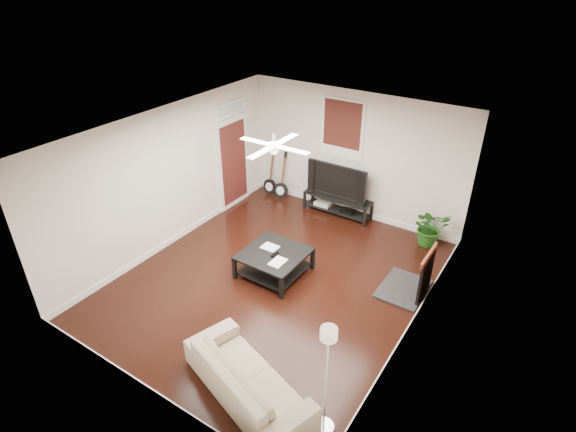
# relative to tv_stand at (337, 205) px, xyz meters

# --- Properties ---
(room) EXTENTS (5.01, 6.01, 2.81)m
(room) POSITION_rel_tv_stand_xyz_m (0.21, -2.78, 1.18)
(room) COLOR black
(room) RESTS_ON ground
(brick_accent) EXTENTS (0.02, 2.20, 2.80)m
(brick_accent) POSITION_rel_tv_stand_xyz_m (2.70, -1.78, 1.18)
(brick_accent) COLOR #A34734
(brick_accent) RESTS_ON floor
(fireplace) EXTENTS (0.80, 1.10, 0.92)m
(fireplace) POSITION_rel_tv_stand_xyz_m (2.41, -1.78, 0.24)
(fireplace) COLOR black
(fireplace) RESTS_ON floor
(window_back) EXTENTS (1.00, 0.06, 1.30)m
(window_back) POSITION_rel_tv_stand_xyz_m (-0.09, 0.19, 1.73)
(window_back) COLOR #38150F
(window_back) RESTS_ON wall_back
(door_left) EXTENTS (0.08, 1.00, 2.50)m
(door_left) POSITION_rel_tv_stand_xyz_m (-2.25, -0.88, 1.03)
(door_left) COLOR white
(door_left) RESTS_ON wall_left
(tv_stand) EXTENTS (1.57, 0.42, 0.44)m
(tv_stand) POSITION_rel_tv_stand_xyz_m (0.00, 0.00, 0.00)
(tv_stand) COLOR black
(tv_stand) RESTS_ON floor
(tv) EXTENTS (1.41, 0.18, 0.81)m
(tv) POSITION_rel_tv_stand_xyz_m (0.00, 0.02, 0.62)
(tv) COLOR black
(tv) RESTS_ON tv_stand
(coffee_table) EXTENTS (1.11, 1.11, 0.46)m
(coffee_table) POSITION_rel_tv_stand_xyz_m (0.08, -2.64, 0.01)
(coffee_table) COLOR black
(coffee_table) RESTS_ON floor
(sofa) EXTENTS (2.21, 1.41, 0.60)m
(sofa) POSITION_rel_tv_stand_xyz_m (1.31, -5.04, 0.08)
(sofa) COLOR #C6B095
(sofa) RESTS_ON floor
(floor_lamp) EXTENTS (0.35, 0.35, 1.68)m
(floor_lamp) POSITION_rel_tv_stand_xyz_m (2.41, -4.94, 0.62)
(floor_lamp) COLOR white
(floor_lamp) RESTS_ON floor
(potted_plant) EXTENTS (0.94, 0.92, 0.79)m
(potted_plant) POSITION_rel_tv_stand_xyz_m (2.15, -0.10, 0.18)
(potted_plant) COLOR #1D5518
(potted_plant) RESTS_ON floor
(guitar_left) EXTENTS (0.37, 0.27, 1.16)m
(guitar_left) POSITION_rel_tv_stand_xyz_m (-1.85, -0.03, 0.36)
(guitar_left) COLOR black
(guitar_left) RESTS_ON floor
(guitar_right) EXTENTS (0.38, 0.28, 1.16)m
(guitar_right) POSITION_rel_tv_stand_xyz_m (-1.50, -0.06, 0.36)
(guitar_right) COLOR black
(guitar_right) RESTS_ON floor
(ceiling_fan) EXTENTS (1.24, 1.24, 0.32)m
(ceiling_fan) POSITION_rel_tv_stand_xyz_m (0.21, -2.78, 2.38)
(ceiling_fan) COLOR white
(ceiling_fan) RESTS_ON ceiling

